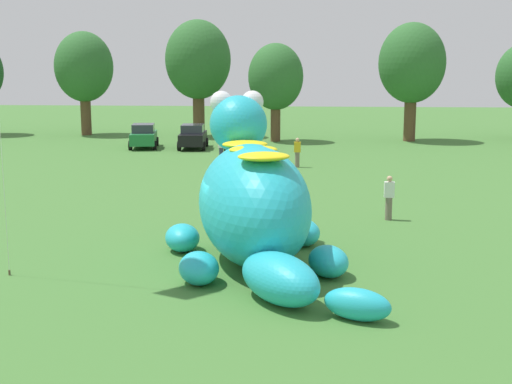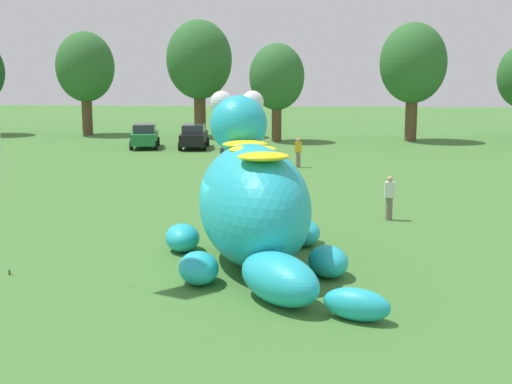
% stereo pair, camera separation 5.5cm
% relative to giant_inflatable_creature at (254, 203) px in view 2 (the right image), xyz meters
% --- Properties ---
extents(ground_plane, '(160.00, 160.00, 0.00)m').
position_rel_giant_inflatable_creature_xyz_m(ground_plane, '(-0.45, 0.10, -1.84)').
color(ground_plane, '#427533').
extents(giant_inflatable_creature, '(6.83, 9.12, 5.03)m').
position_rel_giant_inflatable_creature_xyz_m(giant_inflatable_creature, '(0.00, 0.00, 0.00)').
color(giant_inflatable_creature, '#23B2C6').
rests_on(giant_inflatable_creature, ground).
extents(car_green, '(2.45, 4.33, 1.72)m').
position_rel_giant_inflatable_creature_xyz_m(car_green, '(-10.34, 28.78, -0.98)').
color(car_green, '#1E7238').
rests_on(car_green, ground).
extents(car_black, '(2.18, 4.22, 1.72)m').
position_rel_giant_inflatable_creature_xyz_m(car_black, '(-6.76, 28.67, -0.98)').
color(car_black, black).
rests_on(car_black, ground).
extents(car_white, '(1.95, 4.11, 1.72)m').
position_rel_giant_inflatable_creature_xyz_m(car_white, '(-3.41, 28.69, -0.98)').
color(car_white, white).
rests_on(car_white, ground).
extents(tree_left, '(4.85, 4.85, 8.60)m').
position_rel_giant_inflatable_creature_xyz_m(tree_left, '(-17.43, 37.69, 3.79)').
color(tree_left, brown).
rests_on(tree_left, ground).
extents(tree_mid_left, '(5.34, 5.34, 9.47)m').
position_rel_giant_inflatable_creature_xyz_m(tree_mid_left, '(-7.72, 37.16, 4.36)').
color(tree_mid_left, brown).
rests_on(tree_mid_left, ground).
extents(tree_centre_left, '(4.22, 4.22, 7.49)m').
position_rel_giant_inflatable_creature_xyz_m(tree_centre_left, '(-1.20, 33.91, 3.06)').
color(tree_centre_left, brown).
rests_on(tree_centre_left, ground).
extents(tree_centre, '(5.10, 5.10, 9.05)m').
position_rel_giant_inflatable_creature_xyz_m(tree_centre, '(9.18, 35.04, 4.08)').
color(tree_centre, brown).
rests_on(tree_centre, ground).
extents(spectator_near_inflatable, '(0.38, 0.26, 1.71)m').
position_rel_giant_inflatable_creature_xyz_m(spectator_near_inflatable, '(0.82, 20.07, -0.99)').
color(spectator_near_inflatable, '#726656').
rests_on(spectator_near_inflatable, ground).
extents(spectator_mid_field, '(0.38, 0.26, 1.71)m').
position_rel_giant_inflatable_creature_xyz_m(spectator_mid_field, '(4.65, 6.32, -0.99)').
color(spectator_mid_field, '#726656').
rests_on(spectator_mid_field, ground).
extents(spectator_by_cars, '(0.38, 0.26, 1.71)m').
position_rel_giant_inflatable_creature_xyz_m(spectator_by_cars, '(-3.85, 21.85, -0.99)').
color(spectator_by_cars, '#2D334C').
rests_on(spectator_by_cars, ground).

